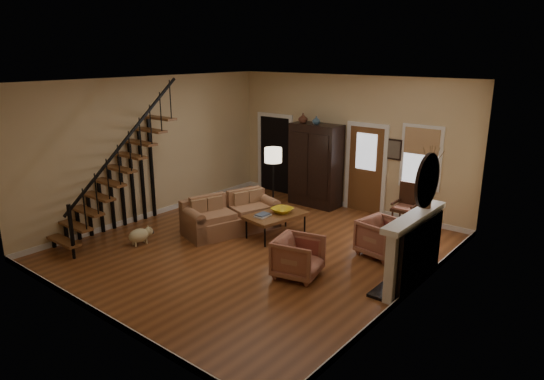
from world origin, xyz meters
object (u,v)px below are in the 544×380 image
Objects in this scene: side_chair at (405,207)px; armchair_right at (382,238)px; floor_lamp at (273,185)px; armchair_left at (298,257)px; armoire at (316,165)px; coffee_table at (276,225)px; sofa at (231,215)px.

armchair_right is at bearing -80.17° from side_chair.
floor_lamp is 1.70× the size of side_chair.
armchair_left is 3.01m from floor_lamp.
armchair_right is at bearing -35.94° from armchair_left.
armoire is 3.47m from armchair_right.
armoire is at bearing 104.35° from coffee_table.
armoire reaches higher than armchair_left.
coffee_table is at bearing -47.68° from floor_lamp.
side_chair is at bearing 28.60° from floor_lamp.
armchair_left is (2.11, -3.64, -0.69)m from armoire.
armchair_left is 1.90m from armchair_right.
armoire is at bearing 175.52° from side_chair.
armchair_left is 0.46× the size of floor_lamp.
coffee_table is 1.65× the size of armchair_left.
side_chair is at bearing 59.26° from sofa.
armchair_left is 0.77× the size of side_chair.
sofa is 3.31m from armchair_right.
armchair_right is (3.19, 0.89, -0.02)m from sofa.
armoire is at bearing 65.67° from armchair_right.
sofa is at bearing -158.01° from coffee_table.
sofa is at bearing -97.10° from armoire.
coffee_table is at bearing -75.65° from armoire.
armchair_left is at bearing -59.84° from armoire.
floor_lamp is at bearing -92.63° from armoire.
floor_lamp is (-2.19, 2.01, 0.51)m from armchair_left.
armchair_right is 0.46× the size of floor_lamp.
sofa is 2.02× the size of side_chair.
armchair_right is (2.84, -1.88, -0.69)m from armoire.
floor_lamp reaches higher than armchair_left.
coffee_table is (0.95, 0.39, -0.13)m from sofa.
armchair_right is (0.73, 1.76, 0.01)m from armchair_left.
floor_lamp is (-2.92, 0.25, 0.50)m from armchair_right.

